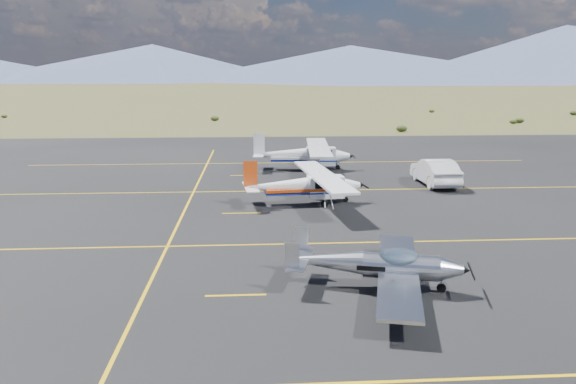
# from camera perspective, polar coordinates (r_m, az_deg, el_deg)

# --- Properties ---
(ground) EXTENTS (1600.00, 1600.00, 0.00)m
(ground) POSITION_cam_1_polar(r_m,az_deg,el_deg) (22.11, 2.75, -6.82)
(ground) COLOR #383D1C
(ground) RESTS_ON ground
(apron) EXTENTS (72.00, 72.00, 0.02)m
(apron) POSITION_cam_1_polar(r_m,az_deg,el_deg) (28.80, 1.20, -2.33)
(apron) COLOR black
(apron) RESTS_ON ground
(aircraft_low_wing) EXTENTS (5.90, 8.08, 1.75)m
(aircraft_low_wing) POSITION_cam_1_polar(r_m,az_deg,el_deg) (19.15, 9.35, -7.34)
(aircraft_low_wing) COLOR silver
(aircraft_low_wing) RESTS_ON apron
(aircraft_cessna) EXTENTS (5.95, 9.86, 2.49)m
(aircraft_cessna) POSITION_cam_1_polar(r_m,az_deg,el_deg) (30.91, 1.75, 0.76)
(aircraft_cessna) COLOR white
(aircraft_cessna) RESTS_ON apron
(aircraft_plain) EXTENTS (6.53, 10.87, 2.74)m
(aircraft_plain) POSITION_cam_1_polar(r_m,az_deg,el_deg) (41.95, 1.61, 3.90)
(aircraft_plain) COLOR silver
(aircraft_plain) RESTS_ON apron
(sedan) EXTENTS (1.88, 5.23, 1.72)m
(sedan) POSITION_cam_1_polar(r_m,az_deg,el_deg) (37.54, 14.71, 2.01)
(sedan) COLOR silver
(sedan) RESTS_ON apron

